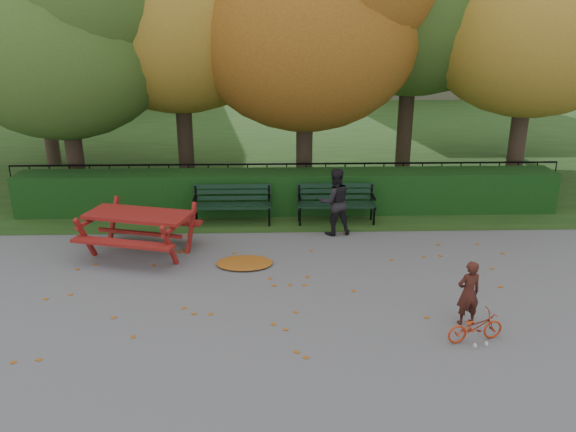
{
  "coord_description": "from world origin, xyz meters",
  "views": [
    {
      "loc": [
        -0.38,
        -8.64,
        4.43
      ],
      "look_at": [
        -0.09,
        1.24,
        1.0
      ],
      "focal_mm": 35.0,
      "sensor_mm": 36.0,
      "label": 1
    }
  ],
  "objects_px": {
    "child": "(468,293)",
    "bicycle": "(475,327)",
    "bench_left": "(232,201)",
    "tree_a": "(67,18)",
    "bench_right": "(336,200)",
    "adult": "(335,202)",
    "tree_c": "(320,5)",
    "picnic_table": "(139,222)"
  },
  "relations": [
    {
      "from": "child",
      "to": "adult",
      "type": "xyz_separation_m",
      "value": [
        -1.62,
        3.94,
        0.22
      ]
    },
    {
      "from": "bench_right",
      "to": "adult",
      "type": "bearing_deg",
      "value": -98.64
    },
    {
      "from": "bench_left",
      "to": "child",
      "type": "relative_size",
      "value": 1.72
    },
    {
      "from": "bench_left",
      "to": "bench_right",
      "type": "height_order",
      "value": "same"
    },
    {
      "from": "picnic_table",
      "to": "adult",
      "type": "bearing_deg",
      "value": 29.78
    },
    {
      "from": "tree_c",
      "to": "bench_right",
      "type": "distance_m",
      "value": 4.87
    },
    {
      "from": "picnic_table",
      "to": "bicycle",
      "type": "distance_m",
      "value": 6.56
    },
    {
      "from": "bench_left",
      "to": "bicycle",
      "type": "relative_size",
      "value": 2.06
    },
    {
      "from": "child",
      "to": "bicycle",
      "type": "relative_size",
      "value": 1.2
    },
    {
      "from": "tree_a",
      "to": "bench_left",
      "type": "bearing_deg",
      "value": -25.76
    },
    {
      "from": "tree_c",
      "to": "picnic_table",
      "type": "relative_size",
      "value": 3.33
    },
    {
      "from": "tree_a",
      "to": "adult",
      "type": "xyz_separation_m",
      "value": [
        6.17,
        -2.68,
        -3.78
      ]
    },
    {
      "from": "picnic_table",
      "to": "child",
      "type": "xyz_separation_m",
      "value": [
        5.62,
        -2.92,
        -0.16
      ]
    },
    {
      "from": "tree_a",
      "to": "bicycle",
      "type": "bearing_deg",
      "value": -42.57
    },
    {
      "from": "tree_c",
      "to": "adult",
      "type": "bearing_deg",
      "value": -87.31
    },
    {
      "from": "tree_a",
      "to": "bench_right",
      "type": "relative_size",
      "value": 4.16
    },
    {
      "from": "tree_a",
      "to": "bicycle",
      "type": "height_order",
      "value": "tree_a"
    },
    {
      "from": "tree_a",
      "to": "bench_right",
      "type": "distance_m",
      "value": 7.69
    },
    {
      "from": "tree_a",
      "to": "tree_c",
      "type": "relative_size",
      "value": 0.94
    },
    {
      "from": "tree_a",
      "to": "bicycle",
      "type": "distance_m",
      "value": 11.37
    },
    {
      "from": "bench_right",
      "to": "picnic_table",
      "type": "bearing_deg",
      "value": -156.09
    },
    {
      "from": "tree_c",
      "to": "picnic_table",
      "type": "distance_m",
      "value": 6.99
    },
    {
      "from": "bench_left",
      "to": "picnic_table",
      "type": "bearing_deg",
      "value": -133.32
    },
    {
      "from": "bicycle",
      "to": "tree_c",
      "type": "bearing_deg",
      "value": 0.61
    },
    {
      "from": "picnic_table",
      "to": "adult",
      "type": "height_order",
      "value": "adult"
    },
    {
      "from": "tree_a",
      "to": "adult",
      "type": "height_order",
      "value": "tree_a"
    },
    {
      "from": "tree_a",
      "to": "adult",
      "type": "bearing_deg",
      "value": -23.47
    },
    {
      "from": "adult",
      "to": "bench_left",
      "type": "bearing_deg",
      "value": -31.58
    },
    {
      "from": "picnic_table",
      "to": "adult",
      "type": "xyz_separation_m",
      "value": [
        4.0,
        1.03,
        0.06
      ]
    },
    {
      "from": "adult",
      "to": "bicycle",
      "type": "relative_size",
      "value": 1.7
    },
    {
      "from": "tree_a",
      "to": "tree_c",
      "type": "xyz_separation_m",
      "value": [
        6.02,
        0.38,
        0.3
      ]
    },
    {
      "from": "tree_a",
      "to": "adult",
      "type": "relative_size",
      "value": 5.04
    },
    {
      "from": "child",
      "to": "tree_c",
      "type": "bearing_deg",
      "value": -86.8
    },
    {
      "from": "child",
      "to": "bench_left",
      "type": "bearing_deg",
      "value": -61.53
    },
    {
      "from": "child",
      "to": "bicycle",
      "type": "xyz_separation_m",
      "value": [
        -0.04,
        -0.5,
        -0.29
      ]
    },
    {
      "from": "bench_left",
      "to": "bicycle",
      "type": "bearing_deg",
      "value": -53.62
    },
    {
      "from": "tree_a",
      "to": "child",
      "type": "relative_size",
      "value": 7.16
    },
    {
      "from": "tree_c",
      "to": "adult",
      "type": "relative_size",
      "value": 5.39
    },
    {
      "from": "tree_a",
      "to": "picnic_table",
      "type": "height_order",
      "value": "tree_a"
    },
    {
      "from": "bench_left",
      "to": "bench_right",
      "type": "bearing_deg",
      "value": 0.0
    },
    {
      "from": "picnic_table",
      "to": "child",
      "type": "height_order",
      "value": "child"
    },
    {
      "from": "bench_left",
      "to": "picnic_table",
      "type": "height_order",
      "value": "picnic_table"
    }
  ]
}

